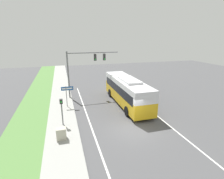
% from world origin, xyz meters
% --- Properties ---
extents(ground_plane, '(80.00, 80.00, 0.00)m').
position_xyz_m(ground_plane, '(0.00, 0.00, 0.00)').
color(ground_plane, '#4C4C4F').
extents(sidewalk, '(2.80, 80.00, 0.12)m').
position_xyz_m(sidewalk, '(-6.20, 0.00, 0.06)').
color(sidewalk, '#9E9E99').
rests_on(sidewalk, ground_plane).
extents(grass_verge, '(3.60, 80.00, 0.10)m').
position_xyz_m(grass_verge, '(-9.40, 0.00, 0.05)').
color(grass_verge, '#568442').
rests_on(grass_verge, ground_plane).
extents(lane_divider_near, '(0.14, 30.00, 0.01)m').
position_xyz_m(lane_divider_near, '(-3.60, 0.00, 0.00)').
color(lane_divider_near, silver).
rests_on(lane_divider_near, ground_plane).
extents(lane_divider_far, '(0.14, 30.00, 0.01)m').
position_xyz_m(lane_divider_far, '(3.60, 0.00, 0.00)').
color(lane_divider_far, silver).
rests_on(lane_divider_far, ground_plane).
extents(bus, '(2.67, 10.73, 3.42)m').
position_xyz_m(bus, '(1.68, 6.18, 1.86)').
color(bus, gold).
rests_on(bus, ground_plane).
extents(signal_gantry, '(7.04, 0.41, 6.36)m').
position_xyz_m(signal_gantry, '(-2.88, 10.45, 4.59)').
color(signal_gantry, slate).
rests_on(signal_gantry, ground_plane).
extents(pedestrian_signal, '(0.28, 0.34, 2.68)m').
position_xyz_m(pedestrian_signal, '(-6.12, 2.57, 1.85)').
color(pedestrian_signal, slate).
rests_on(pedestrian_signal, ground_plane).
extents(street_sign, '(1.40, 0.08, 2.62)m').
position_xyz_m(street_sign, '(-5.46, 7.12, 1.88)').
color(street_sign, slate).
rests_on(street_sign, ground_plane).
extents(utility_cabinet, '(0.78, 0.58, 0.97)m').
position_xyz_m(utility_cabinet, '(-6.28, 0.02, 0.61)').
color(utility_cabinet, '#B7B29E').
rests_on(utility_cabinet, sidewalk).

